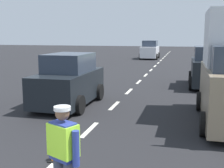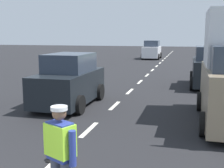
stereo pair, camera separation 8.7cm
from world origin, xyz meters
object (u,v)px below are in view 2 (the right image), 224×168
(traffic_cone_far, at_px, (56,150))
(car_oncoming_lead, at_px, (69,81))
(road_worker, at_px, (62,153))
(car_oncoming_third, at_px, (152,50))
(car_parked_far, at_px, (211,68))

(traffic_cone_far, xyz_separation_m, car_oncoming_lead, (-1.75, 4.86, 0.70))
(road_worker, relative_size, car_oncoming_third, 0.43)
(traffic_cone_far, distance_m, car_parked_far, 11.19)
(road_worker, distance_m, car_oncoming_third, 29.83)
(car_oncoming_lead, bearing_deg, road_worker, -67.80)
(traffic_cone_far, bearing_deg, road_worker, -61.12)
(traffic_cone_far, height_order, car_oncoming_third, car_oncoming_third)
(car_oncoming_third, xyz_separation_m, car_oncoming_lead, (-0.29, -23.27, -0.04))
(traffic_cone_far, bearing_deg, car_oncoming_third, 92.97)
(car_oncoming_third, height_order, car_oncoming_lead, car_oncoming_third)
(road_worker, bearing_deg, car_oncoming_third, 94.51)
(car_oncoming_third, relative_size, car_oncoming_lead, 1.02)
(traffic_cone_far, relative_size, car_parked_far, 0.12)
(car_parked_far, bearing_deg, car_oncoming_third, 106.75)
(car_oncoming_third, xyz_separation_m, car_parked_far, (5.31, -17.65, 0.02))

